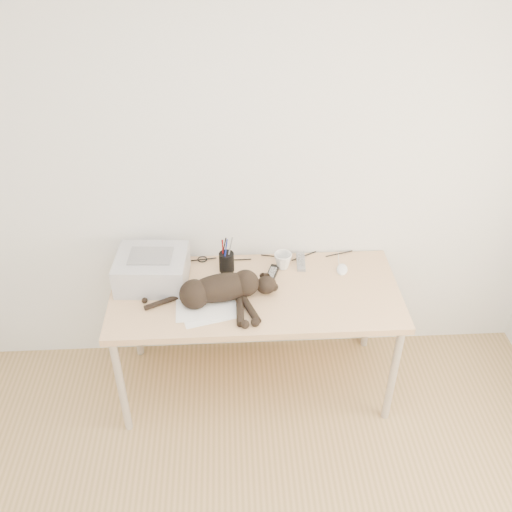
{
  "coord_description": "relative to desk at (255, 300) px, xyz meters",
  "views": [
    {
      "loc": [
        -0.13,
        -1.05,
        2.74
      ],
      "look_at": [
        0.0,
        1.34,
        1.02
      ],
      "focal_mm": 40.0,
      "sensor_mm": 36.0,
      "label": 1
    }
  ],
  "objects": [
    {
      "name": "printer",
      "position": [
        -0.57,
        0.03,
        0.22
      ],
      "size": [
        0.41,
        0.35,
        0.18
      ],
      "color": "#A7A8AC",
      "rests_on": "desk"
    },
    {
      "name": "cable_tangle",
      "position": [
        0.0,
        0.22,
        0.14
      ],
      "size": [
        1.36,
        0.07,
        0.01
      ],
      "primitive_type": null,
      "color": "black",
      "rests_on": "desk"
    },
    {
      "name": "remote_grey",
      "position": [
        0.28,
        0.16,
        0.14
      ],
      "size": [
        0.06,
        0.18,
        0.02
      ],
      "primitive_type": "cube",
      "rotation": [
        0.0,
        0.0,
        -0.07
      ],
      "color": "gray",
      "rests_on": "desk"
    },
    {
      "name": "remote_black",
      "position": [
        0.1,
        0.05,
        0.14
      ],
      "size": [
        0.1,
        0.18,
        0.02
      ],
      "primitive_type": "cube",
      "rotation": [
        0.0,
        0.0,
        -0.32
      ],
      "color": "black",
      "rests_on": "desk"
    },
    {
      "name": "cat",
      "position": [
        -0.2,
        -0.16,
        0.2
      ],
      "size": [
        0.73,
        0.35,
        0.16
      ],
      "rotation": [
        0.0,
        0.0,
        0.2
      ],
      "color": "black",
      "rests_on": "desk"
    },
    {
      "name": "wall_back",
      "position": [
        0.0,
        0.27,
        0.69
      ],
      "size": [
        3.5,
        0.0,
        3.5
      ],
      "primitive_type": "plane",
      "rotation": [
        1.57,
        0.0,
        0.0
      ],
      "color": "white",
      "rests_on": "floor"
    },
    {
      "name": "pen_cup",
      "position": [
        -0.16,
        0.12,
        0.19
      ],
      "size": [
        0.09,
        0.09,
        0.22
      ],
      "color": "black",
      "rests_on": "desk"
    },
    {
      "name": "papers",
      "position": [
        -0.27,
        -0.22,
        0.14
      ],
      "size": [
        0.36,
        0.28,
        0.01
      ],
      "color": "white",
      "rests_on": "desk"
    },
    {
      "name": "mug",
      "position": [
        0.17,
        0.13,
        0.18
      ],
      "size": [
        0.13,
        0.13,
        0.1
      ],
      "primitive_type": "imported",
      "rotation": [
        0.0,
        0.0,
        0.3
      ],
      "color": "white",
      "rests_on": "desk"
    },
    {
      "name": "mouse",
      "position": [
        0.51,
        0.08,
        0.15
      ],
      "size": [
        0.09,
        0.12,
        0.03
      ],
      "primitive_type": "ellipsoid",
      "rotation": [
        0.0,
        0.0,
        -0.22
      ],
      "color": "white",
      "rests_on": "desk"
    },
    {
      "name": "desk",
      "position": [
        0.0,
        0.0,
        0.0
      ],
      "size": [
        1.6,
        0.7,
        0.74
      ],
      "color": "#DEB581",
      "rests_on": "floor"
    }
  ]
}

